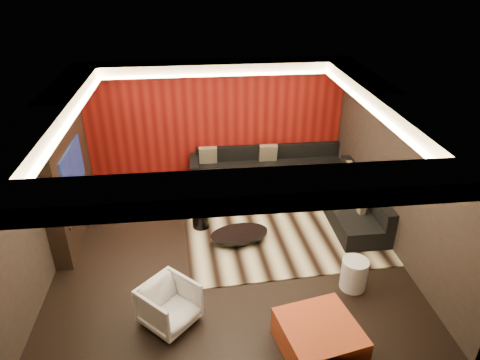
{
  "coord_description": "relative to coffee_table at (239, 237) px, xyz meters",
  "views": [
    {
      "loc": [
        -0.49,
        -6.47,
        4.83
      ],
      "look_at": [
        0.3,
        0.6,
        1.05
      ],
      "focal_mm": 32.0,
      "sensor_mm": 36.0,
      "label": 1
    }
  ],
  "objects": [
    {
      "name": "cove_front",
      "position": [
        -0.23,
        -2.45,
        2.49
      ],
      "size": [
        4.8,
        0.08,
        0.04
      ],
      "primitive_type": "cube",
      "color": "#FFD899",
      "rests_on": "ground"
    },
    {
      "name": "wall_back",
      "position": [
        -0.23,
        2.92,
        1.29
      ],
      "size": [
        6.0,
        0.02,
        2.8
      ],
      "primitive_type": "cube",
      "color": "black",
      "rests_on": "ground"
    },
    {
      "name": "soffit_right",
      "position": [
        2.47,
        -0.09,
        2.58
      ],
      "size": [
        0.6,
        4.8,
        0.22
      ],
      "primitive_type": "cube",
      "color": "silver",
      "rests_on": "ground"
    },
    {
      "name": "armchair",
      "position": [
        -1.22,
        -1.86,
        0.22
      ],
      "size": [
        1.02,
        1.02,
        0.67
      ],
      "primitive_type": "imported",
      "rotation": [
        0.0,
        0.0,
        0.8
      ],
      "color": "silver",
      "rests_on": "floor"
    },
    {
      "name": "tv_shelf",
      "position": [
        -2.92,
        0.51,
        0.59
      ],
      "size": [
        0.04,
        1.6,
        0.04
      ],
      "primitive_type": "cube",
      "color": "black",
      "rests_on": "ground"
    },
    {
      "name": "wall_left",
      "position": [
        -3.24,
        -0.09,
        1.29
      ],
      "size": [
        0.02,
        6.0,
        2.8
      ],
      "primitive_type": "cube",
      "color": "black",
      "rests_on": "ground"
    },
    {
      "name": "cove_back",
      "position": [
        -0.23,
        2.27,
        2.49
      ],
      "size": [
        4.8,
        0.08,
        0.04
      ],
      "primitive_type": "cube",
      "color": "#FFD899",
      "rests_on": "ground"
    },
    {
      "name": "striped_pouf",
      "position": [
        -0.78,
        1.31,
        0.08
      ],
      "size": [
        0.65,
        0.65,
        0.35
      ],
      "primitive_type": "ellipsoid",
      "rotation": [
        0.0,
        0.0,
        -0.03
      ],
      "color": "beige",
      "rests_on": "rug"
    },
    {
      "name": "wall_right",
      "position": [
        2.78,
        -0.09,
        1.29
      ],
      "size": [
        0.02,
        6.0,
        2.8
      ],
      "primitive_type": "cube",
      "color": "black",
      "rests_on": "ground"
    },
    {
      "name": "white_side_table",
      "position": [
        1.7,
        -1.43,
        0.15
      ],
      "size": [
        0.53,
        0.53,
        0.53
      ],
      "primitive_type": "cylinder",
      "rotation": [
        0.0,
        0.0,
        -0.32
      ],
      "color": "silver",
      "rests_on": "floor"
    },
    {
      "name": "soffit_left",
      "position": [
        -2.93,
        -0.09,
        2.58
      ],
      "size": [
        0.6,
        4.8,
        0.22
      ],
      "primitive_type": "cube",
      "color": "silver",
      "rests_on": "ground"
    },
    {
      "name": "sectional_sofa",
      "position": [
        1.51,
        1.78,
        0.15
      ],
      "size": [
        3.65,
        3.5,
        0.75
      ],
      "color": "black",
      "rests_on": "floor"
    },
    {
      "name": "cove_left",
      "position": [
        -2.59,
        -0.09,
        2.49
      ],
      "size": [
        0.08,
        4.8,
        0.04
      ],
      "primitive_type": "cube",
      "color": "#FFD899",
      "rests_on": "ground"
    },
    {
      "name": "red_feature_wall",
      "position": [
        -0.23,
        2.88,
        1.29
      ],
      "size": [
        5.98,
        0.05,
        2.78
      ],
      "primitive_type": "cube",
      "color": "#6B0C0A",
      "rests_on": "ground"
    },
    {
      "name": "rug",
      "position": [
        0.97,
        0.37,
        -0.1
      ],
      "size": [
        4.16,
        3.22,
        0.02
      ],
      "primitive_type": "cube",
      "rotation": [
        0.0,
        0.0,
        0.06
      ],
      "color": "beige",
      "rests_on": "floor"
    },
    {
      "name": "coffee_table",
      "position": [
        0.0,
        0.0,
        0.0
      ],
      "size": [
        1.28,
        1.28,
        0.18
      ],
      "primitive_type": "cylinder",
      "rotation": [
        0.0,
        0.0,
        0.18
      ],
      "color": "black",
      "rests_on": "rug"
    },
    {
      "name": "tv_screen",
      "position": [
        -2.92,
        0.51,
        1.34
      ],
      "size": [
        0.04,
        1.3,
        0.8
      ],
      "primitive_type": "cube",
      "color": "black",
      "rests_on": "ground"
    },
    {
      "name": "ceiling",
      "position": [
        -0.23,
        -0.09,
        2.7
      ],
      "size": [
        6.0,
        6.0,
        0.02
      ],
      "primitive_type": "cube",
      "color": "silver",
      "rests_on": "ground"
    },
    {
      "name": "drum_stool",
      "position": [
        -0.7,
        0.57,
        0.1
      ],
      "size": [
        0.42,
        0.42,
        0.39
      ],
      "primitive_type": "cylinder",
      "rotation": [
        0.0,
        0.0,
        0.32
      ],
      "color": "black",
      "rests_on": "rug"
    },
    {
      "name": "cove_right",
      "position": [
        2.13,
        -0.09,
        2.49
      ],
      "size": [
        0.08,
        4.8,
        0.04
      ],
      "primitive_type": "cube",
      "color": "#FFD899",
      "rests_on": "ground"
    },
    {
      "name": "soffit_back",
      "position": [
        -0.23,
        2.61,
        2.58
      ],
      "size": [
        6.0,
        0.6,
        0.22
      ],
      "primitive_type": "cube",
      "color": "silver",
      "rests_on": "ground"
    },
    {
      "name": "soffit_front",
      "position": [
        -0.23,
        -2.79,
        2.58
      ],
      "size": [
        6.0,
        0.6,
        0.22
      ],
      "primitive_type": "cube",
      "color": "silver",
      "rests_on": "ground"
    },
    {
      "name": "tv_surround",
      "position": [
        -3.08,
        0.51,
        0.99
      ],
      "size": [
        0.3,
        2.0,
        2.2
      ],
      "primitive_type": "cube",
      "color": "black",
      "rests_on": "ground"
    },
    {
      "name": "floor",
      "position": [
        -0.23,
        -0.09,
        -0.12
      ],
      "size": [
        6.0,
        6.0,
        0.02
      ],
      "primitive_type": "cube",
      "color": "black",
      "rests_on": "ground"
    },
    {
      "name": "throw_pillows",
      "position": [
        1.37,
        1.7,
        0.51
      ],
      "size": [
        3.27,
        2.77,
        0.5
      ],
      "color": "beige",
      "rests_on": "sectional_sofa"
    },
    {
      "name": "orange_ottoman",
      "position": [
        0.8,
        -2.59,
        0.11
      ],
      "size": [
        1.18,
        1.18,
        0.44
      ],
      "primitive_type": "cube",
      "rotation": [
        0.0,
        0.0,
        0.2
      ],
      "color": "maroon",
      "rests_on": "floor"
    }
  ]
}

